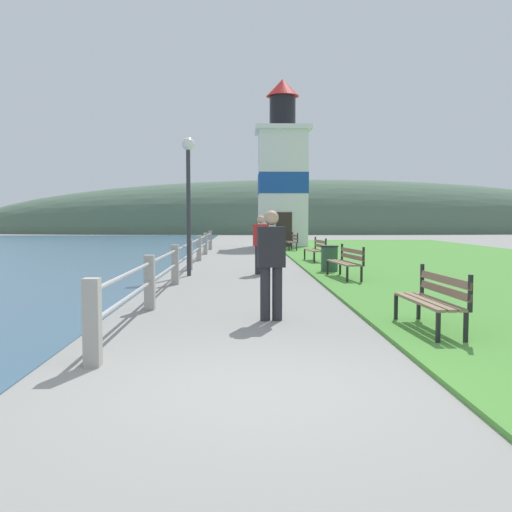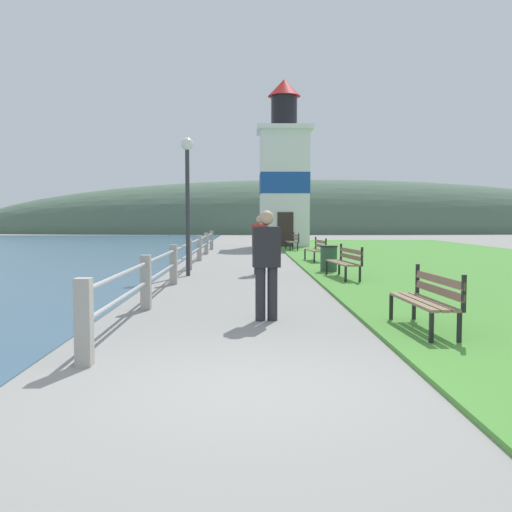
{
  "view_description": "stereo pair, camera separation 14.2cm",
  "coord_description": "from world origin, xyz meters",
  "px_view_note": "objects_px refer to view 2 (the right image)",
  "views": [
    {
      "loc": [
        -0.11,
        -5.37,
        1.67
      ],
      "look_at": [
        0.4,
        15.16,
        0.3
      ],
      "focal_mm": 40.0,
      "sensor_mm": 36.0,
      "label": 1
    },
    {
      "loc": [
        0.03,
        -5.37,
        1.67
      ],
      "look_at": [
        0.4,
        15.16,
        0.3
      ],
      "focal_mm": 40.0,
      "sensor_mm": 36.0,
      "label": 2
    }
  ],
  "objects_px": {
    "lighthouse": "(284,177)",
    "trash_bin": "(329,259)",
    "park_bench_midway": "(346,260)",
    "lamp_post": "(187,181)",
    "park_bench_far": "(317,248)",
    "park_bench_near": "(428,297)",
    "person_by_railing": "(260,243)",
    "park_bench_by_lighthouse": "(293,240)",
    "person_strolling": "(266,261)"
  },
  "relations": [
    {
      "from": "trash_bin",
      "to": "person_strolling",
      "type": "bearing_deg",
      "value": -105.31
    },
    {
      "from": "trash_bin",
      "to": "lamp_post",
      "type": "xyz_separation_m",
      "value": [
        -4.18,
        -0.67,
        2.31
      ]
    },
    {
      "from": "park_bench_by_lighthouse",
      "to": "trash_bin",
      "type": "height_order",
      "value": "park_bench_by_lighthouse"
    },
    {
      "from": "lighthouse",
      "to": "person_strolling",
      "type": "relative_size",
      "value": 5.42
    },
    {
      "from": "park_bench_by_lighthouse",
      "to": "lamp_post",
      "type": "distance_m",
      "value": 13.16
    },
    {
      "from": "park_bench_near",
      "to": "park_bench_midway",
      "type": "bearing_deg",
      "value": -93.23
    },
    {
      "from": "lighthouse",
      "to": "park_bench_near",
      "type": "bearing_deg",
      "value": -89.12
    },
    {
      "from": "park_bench_midway",
      "to": "lamp_post",
      "type": "bearing_deg",
      "value": -22.51
    },
    {
      "from": "park_bench_by_lighthouse",
      "to": "park_bench_near",
      "type": "bearing_deg",
      "value": 87.71
    },
    {
      "from": "park_bench_midway",
      "to": "lamp_post",
      "type": "relative_size",
      "value": 0.51
    },
    {
      "from": "person_strolling",
      "to": "park_bench_far",
      "type": "bearing_deg",
      "value": -15.71
    },
    {
      "from": "park_bench_near",
      "to": "park_bench_by_lighthouse",
      "type": "height_order",
      "value": "same"
    },
    {
      "from": "park_bench_near",
      "to": "park_bench_far",
      "type": "height_order",
      "value": "same"
    },
    {
      "from": "park_bench_midway",
      "to": "lighthouse",
      "type": "relative_size",
      "value": 0.21
    },
    {
      "from": "park_bench_near",
      "to": "park_bench_midway",
      "type": "xyz_separation_m",
      "value": [
        0.05,
        7.11,
        0.0
      ]
    },
    {
      "from": "lamp_post",
      "to": "trash_bin",
      "type": "bearing_deg",
      "value": 9.08
    },
    {
      "from": "park_bench_near",
      "to": "park_bench_far",
      "type": "relative_size",
      "value": 0.96
    },
    {
      "from": "person_strolling",
      "to": "park_bench_near",
      "type": "bearing_deg",
      "value": -120.57
    },
    {
      "from": "park_bench_far",
      "to": "lighthouse",
      "type": "distance_m",
      "value": 12.83
    },
    {
      "from": "park_bench_midway",
      "to": "trash_bin",
      "type": "bearing_deg",
      "value": -91.22
    },
    {
      "from": "park_bench_near",
      "to": "trash_bin",
      "type": "bearing_deg",
      "value": -92.05
    },
    {
      "from": "park_bench_by_lighthouse",
      "to": "lighthouse",
      "type": "height_order",
      "value": "lighthouse"
    },
    {
      "from": "person_by_railing",
      "to": "person_strolling",
      "type": "bearing_deg",
      "value": 164.88
    },
    {
      "from": "park_bench_near",
      "to": "lamp_post",
      "type": "height_order",
      "value": "lamp_post"
    },
    {
      "from": "park_bench_far",
      "to": "lighthouse",
      "type": "bearing_deg",
      "value": -93.01
    },
    {
      "from": "park_bench_midway",
      "to": "trash_bin",
      "type": "distance_m",
      "value": 1.95
    },
    {
      "from": "park_bench_far",
      "to": "person_by_railing",
      "type": "relative_size",
      "value": 1.07
    },
    {
      "from": "lighthouse",
      "to": "trash_bin",
      "type": "bearing_deg",
      "value": -89.04
    },
    {
      "from": "lighthouse",
      "to": "trash_bin",
      "type": "distance_m",
      "value": 16.8
    },
    {
      "from": "park_bench_by_lighthouse",
      "to": "trash_bin",
      "type": "distance_m",
      "value": 11.66
    },
    {
      "from": "park_bench_near",
      "to": "person_by_railing",
      "type": "relative_size",
      "value": 1.02
    },
    {
      "from": "park_bench_midway",
      "to": "lighthouse",
      "type": "xyz_separation_m",
      "value": [
        -0.44,
        18.33,
        3.52
      ]
    },
    {
      "from": "person_by_railing",
      "to": "lamp_post",
      "type": "xyz_separation_m",
      "value": [
        -2.09,
        -0.4,
        1.79
      ]
    },
    {
      "from": "park_bench_by_lighthouse",
      "to": "trash_bin",
      "type": "xyz_separation_m",
      "value": [
        0.11,
        -11.65,
        -0.12
      ]
    },
    {
      "from": "lamp_post",
      "to": "person_by_railing",
      "type": "bearing_deg",
      "value": 10.74
    },
    {
      "from": "park_bench_near",
      "to": "lamp_post",
      "type": "xyz_separation_m",
      "value": [
        -4.3,
        8.38,
        2.2
      ]
    },
    {
      "from": "park_bench_near",
      "to": "trash_bin",
      "type": "xyz_separation_m",
      "value": [
        -0.12,
        9.04,
        -0.11
      ]
    },
    {
      "from": "park_bench_midway",
      "to": "lamp_post",
      "type": "height_order",
      "value": "lamp_post"
    },
    {
      "from": "lamp_post",
      "to": "park_bench_by_lighthouse",
      "type": "bearing_deg",
      "value": 71.7
    },
    {
      "from": "lighthouse",
      "to": "trash_bin",
      "type": "relative_size",
      "value": 11.55
    },
    {
      "from": "person_strolling",
      "to": "person_by_railing",
      "type": "bearing_deg",
      "value": -5.43
    },
    {
      "from": "park_bench_far",
      "to": "lamp_post",
      "type": "distance_m",
      "value": 6.78
    },
    {
      "from": "lighthouse",
      "to": "lamp_post",
      "type": "bearing_deg",
      "value": -102.9
    },
    {
      "from": "park_bench_near",
      "to": "park_bench_by_lighthouse",
      "type": "relative_size",
      "value": 0.95
    },
    {
      "from": "park_bench_near",
      "to": "person_by_railing",
      "type": "xyz_separation_m",
      "value": [
        -2.21,
        8.77,
        0.41
      ]
    },
    {
      "from": "park_bench_far",
      "to": "lamp_post",
      "type": "xyz_separation_m",
      "value": [
        -4.32,
        -4.73,
        2.2
      ]
    },
    {
      "from": "lamp_post",
      "to": "park_bench_midway",
      "type": "bearing_deg",
      "value": -16.25
    },
    {
      "from": "park_bench_midway",
      "to": "person_strolling",
      "type": "distance_m",
      "value": 6.46
    },
    {
      "from": "park_bench_midway",
      "to": "park_bench_far",
      "type": "distance_m",
      "value": 6.0
    },
    {
      "from": "park_bench_by_lighthouse",
      "to": "park_bench_far",
      "type": "bearing_deg",
      "value": 88.97
    }
  ]
}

